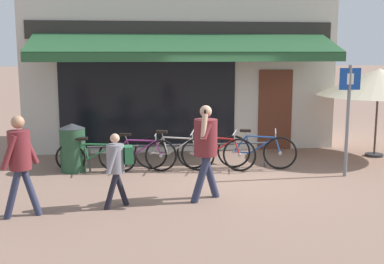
{
  "coord_description": "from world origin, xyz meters",
  "views": [
    {
      "loc": [
        -2.0,
        -9.42,
        2.56
      ],
      "look_at": [
        -0.9,
        -0.46,
        1.05
      ],
      "focal_mm": 45.0,
      "sensor_mm": 36.0,
      "label": 1
    }
  ],
  "objects": [
    {
      "name": "ground_plane",
      "position": [
        0.0,
        0.0,
        0.0
      ],
      "size": [
        160.0,
        160.0,
        0.0
      ],
      "primitive_type": "plane",
      "color": "#846656"
    },
    {
      "name": "shop_front",
      "position": [
        -0.73,
        4.28,
        2.85
      ],
      "size": [
        8.09,
        4.49,
        5.71
      ],
      "color": "beige",
      "rests_on": "ground_plane"
    },
    {
      "name": "bike_rack_rail",
      "position": [
        -1.02,
        0.86,
        0.48
      ],
      "size": [
        3.96,
        0.04,
        0.57
      ],
      "color": "#47494F",
      "rests_on": "ground_plane"
    },
    {
      "name": "bicycle_green",
      "position": [
        -2.82,
        0.77,
        0.35
      ],
      "size": [
        1.73,
        0.52,
        0.81
      ],
      "rotation": [
        0.14,
        0.0,
        -0.1
      ],
      "color": "black",
      "rests_on": "ground_plane"
    },
    {
      "name": "bicycle_purple",
      "position": [
        -1.93,
        0.79,
        0.37
      ],
      "size": [
        1.69,
        0.52,
        0.83
      ],
      "rotation": [
        -0.02,
        0.0,
        -0.13
      ],
      "color": "black",
      "rests_on": "ground_plane"
    },
    {
      "name": "bicycle_silver",
      "position": [
        -1.14,
        0.8,
        0.4
      ],
      "size": [
        1.75,
        0.7,
        0.89
      ],
      "rotation": [
        0.09,
        0.0,
        -0.27
      ],
      "color": "black",
      "rests_on": "ground_plane"
    },
    {
      "name": "bicycle_red",
      "position": [
        -0.24,
        0.69,
        0.39
      ],
      "size": [
        1.69,
        0.75,
        0.88
      ],
      "rotation": [
        0.05,
        0.0,
        -0.35
      ],
      "color": "black",
      "rests_on": "ground_plane"
    },
    {
      "name": "bicycle_blue",
      "position": [
        0.68,
        0.71,
        0.4
      ],
      "size": [
        1.71,
        0.67,
        0.89
      ],
      "rotation": [
        0.06,
        0.0,
        -0.28
      ],
      "color": "black",
      "rests_on": "ground_plane"
    },
    {
      "name": "pedestrian_adult",
      "position": [
        -0.78,
        -1.39,
        1.01
      ],
      "size": [
        0.57,
        0.72,
        1.68
      ],
      "rotation": [
        0.0,
        0.0,
        3.26
      ],
      "color": "#282D47",
      "rests_on": "ground_plane"
    },
    {
      "name": "pedestrian_child",
      "position": [
        -2.28,
        -1.62,
        0.77
      ],
      "size": [
        0.51,
        0.5,
        1.26
      ],
      "rotation": [
        0.0,
        0.0,
        3.26
      ],
      "color": "black",
      "rests_on": "ground_plane"
    },
    {
      "name": "pedestrian_second_adult",
      "position": [
        -3.75,
        -1.92,
        0.98
      ],
      "size": [
        0.59,
        0.49,
        1.62
      ],
      "rotation": [
        0.0,
        0.0,
        3.01
      ],
      "color": "#282D47",
      "rests_on": "ground_plane"
    },
    {
      "name": "litter_bin",
      "position": [
        -3.31,
        0.96,
        0.53
      ],
      "size": [
        0.55,
        0.55,
        1.05
      ],
      "color": "#23472D",
      "rests_on": "ground_plane"
    },
    {
      "name": "parking_sign",
      "position": [
        2.35,
        -0.15,
        1.41
      ],
      "size": [
        0.44,
        0.07,
        2.3
      ],
      "color": "slate",
      "rests_on": "ground_plane"
    },
    {
      "name": "cafe_parasol",
      "position": [
        3.92,
        1.63,
        1.83
      ],
      "size": [
        2.92,
        2.92,
        2.17
      ],
      "color": "#4C3D2D",
      "rests_on": "ground_plane"
    }
  ]
}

